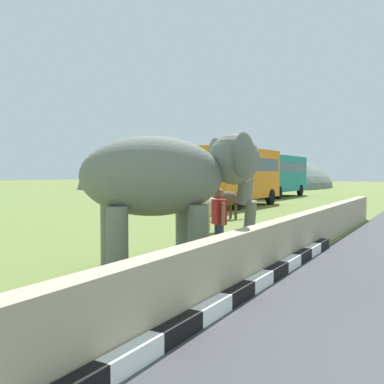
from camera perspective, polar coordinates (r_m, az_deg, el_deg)
name	(u,v)px	position (r m, az deg, el deg)	size (l,w,h in m)	color
striped_curb	(157,343)	(5.16, -4.61, -18.97)	(16.20, 0.20, 0.24)	white
barrier_parapet	(224,267)	(7.16, 4.18, -9.70)	(28.00, 0.36, 1.00)	tan
elephant	(170,178)	(9.44, -2.88, 1.79)	(3.89, 3.77, 2.91)	slate
person_handler	(219,220)	(10.21, 3.54, -3.64)	(0.52, 0.54, 1.66)	navy
bus_orange	(238,172)	(26.74, 5.95, 2.57)	(7.99, 2.72, 3.50)	orange
bus_teal	(277,173)	(38.08, 11.02, 2.49)	(9.10, 2.67, 3.50)	teal
cow_near	(204,207)	(14.79, 1.59, -1.97)	(1.92, 0.83, 1.23)	tan
cow_mid	(226,199)	(19.19, 4.45, -0.97)	(1.88, 1.21, 1.23)	#473323
hill_east	(211,187)	(66.75, 2.52, 0.70)	(43.76, 35.01, 12.02)	slate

